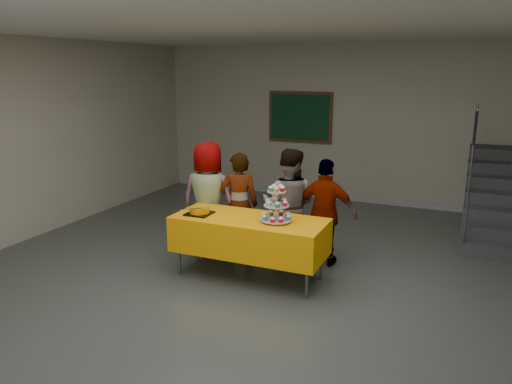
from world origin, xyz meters
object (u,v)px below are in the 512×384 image
(cupcake_stand, at_px, (276,207))
(schoolchild_a, at_px, (208,199))
(noticeboard, at_px, (300,117))
(bear_cake, at_px, (199,210))
(schoolchild_d, at_px, (326,213))
(staircase, at_px, (509,201))
(schoolchild_c, at_px, (288,205))
(schoolchild_b, at_px, (239,205))
(bake_table, at_px, (249,235))

(cupcake_stand, height_order, schoolchild_a, schoolchild_a)
(schoolchild_a, height_order, noticeboard, noticeboard)
(bear_cake, distance_m, noticeboard, 4.32)
(schoolchild_a, distance_m, schoolchild_d, 1.63)
(staircase, bearing_deg, schoolchild_c, -137.49)
(staircase, relative_size, noticeboard, 1.85)
(schoolchild_a, distance_m, schoolchild_c, 1.12)
(schoolchild_b, bearing_deg, schoolchild_d, 162.59)
(schoolchild_c, height_order, staircase, staircase)
(staircase, xyz_separation_m, noticeboard, (-3.80, 0.84, 1.11))
(schoolchild_d, height_order, staircase, staircase)
(bear_cake, distance_m, staircase, 5.01)
(schoolchild_c, distance_m, noticeboard, 3.63)
(cupcake_stand, relative_size, noticeboard, 0.34)
(bake_table, distance_m, staircase, 4.48)
(schoolchild_d, bearing_deg, schoolchild_a, 6.94)
(bear_cake, height_order, staircase, staircase)
(cupcake_stand, bearing_deg, bear_cake, -174.78)
(bake_table, xyz_separation_m, schoolchild_a, (-0.87, 0.55, 0.23))
(schoolchild_a, bearing_deg, noticeboard, -99.14)
(bake_table, bearing_deg, schoolchild_b, 124.98)
(cupcake_stand, xyz_separation_m, schoolchild_d, (0.38, 0.79, -0.24))
(bake_table, relative_size, schoolchild_b, 1.29)
(bake_table, distance_m, cupcake_stand, 0.53)
(bear_cake, xyz_separation_m, schoolchild_d, (1.37, 0.88, -0.12))
(cupcake_stand, relative_size, schoolchild_c, 0.29)
(bear_cake, height_order, schoolchild_a, schoolchild_a)
(schoolchild_d, xyz_separation_m, noticeboard, (-1.52, 3.37, 0.89))
(cupcake_stand, distance_m, schoolchild_d, 0.91)
(bear_cake, relative_size, noticeboard, 0.28)
(cupcake_stand, height_order, schoolchild_c, schoolchild_c)
(bake_table, height_order, schoolchild_c, schoolchild_c)
(bear_cake, distance_m, schoolchild_c, 1.22)
(bake_table, height_order, cupcake_stand, cupcake_stand)
(noticeboard, bearing_deg, schoolchild_a, -91.38)
(schoolchild_c, bearing_deg, noticeboard, -81.16)
(bake_table, relative_size, schoolchild_d, 1.32)
(cupcake_stand, relative_size, schoolchild_a, 0.28)
(bear_cake, bearing_deg, staircase, 43.10)
(cupcake_stand, relative_size, schoolchild_b, 0.31)
(schoolchild_a, xyz_separation_m, schoolchild_c, (1.10, 0.22, -0.03))
(bear_cake, xyz_separation_m, schoolchild_b, (0.19, 0.74, -0.10))
(schoolchild_c, bearing_deg, schoolchild_b, 2.87)
(bake_table, distance_m, schoolchild_a, 1.06)
(schoolchild_c, bearing_deg, cupcake_stand, 91.74)
(schoolchild_b, bearing_deg, bear_cake, 50.88)
(schoolchild_c, bearing_deg, staircase, -145.28)
(bake_table, bearing_deg, schoolchild_d, 46.65)
(bake_table, distance_m, bear_cake, 0.70)
(cupcake_stand, xyz_separation_m, schoolchild_c, (-0.13, 0.77, -0.18))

